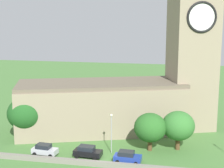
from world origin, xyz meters
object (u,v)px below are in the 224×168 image
tree_riverside_west (178,126)px  car_silver (45,150)px  tree_riverside_east (150,128)px  streetlamp_west_mid (111,127)px  tree_by_tower (25,114)px  car_blue (127,157)px  car_black (88,152)px  church (137,83)px

tree_riverside_west → car_silver: bearing=-161.9°
tree_riverside_east → streetlamp_west_mid: bearing=-159.0°
streetlamp_west_mid → tree_by_tower: (-16.67, 2.99, 0.52)m
car_blue → streetlamp_west_mid: 5.94m
car_blue → tree_riverside_west: bearing=43.7°
car_black → streetlamp_west_mid: size_ratio=0.69×
car_black → tree_by_tower: tree_by_tower is taller
church → tree_by_tower: 22.19m
church → tree_by_tower: bearing=-151.0°
car_black → tree_riverside_east: size_ratio=0.71×
church → car_silver: 22.82m
car_black → church: bearing=70.4°
streetlamp_west_mid → tree_riverside_east: 6.67m
church → car_silver: bearing=-127.7°
car_blue → tree_riverside_west: (7.58, 7.24, 3.27)m
car_silver → church: bearing=52.3°
church → tree_riverside_east: 13.01m
streetlamp_west_mid → tree_riverside_east: bearing=21.0°
streetlamp_west_mid → tree_by_tower: size_ratio=0.84×
church → car_blue: bearing=-86.9°
car_blue → streetlamp_west_mid: bearing=133.6°
tree_riverside_west → tree_by_tower: size_ratio=0.84×
car_black → streetlamp_west_mid: (3.41, 2.63, 3.57)m
car_black → tree_by_tower: bearing=157.0°
church → car_black: 19.18m
car_black → streetlamp_west_mid: 5.59m
tree_riverside_east → tree_riverside_west: size_ratio=0.97×
car_black → tree_riverside_east: bearing=27.6°
car_blue → streetlamp_west_mid: streetlamp_west_mid is taller
car_black → car_blue: car_black is taller
church → car_blue: size_ratio=9.38×
car_silver → tree_riverside_west: bearing=18.1°
church → tree_by_tower: (-19.00, -10.53, -4.50)m
car_silver → tree_riverside_east: tree_riverside_east is taller
tree_riverside_west → car_black: bearing=-155.7°
tree_riverside_west → car_blue: bearing=-136.3°
church → car_black: (-5.75, -16.16, -8.58)m
car_blue → streetlamp_west_mid: (-3.26, 3.43, 3.58)m
car_black → car_silver: bearing=-175.5°
streetlamp_west_mid → tree_by_tower: bearing=169.8°
car_black → tree_by_tower: 14.97m
church → streetlamp_west_mid: bearing=-99.8°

